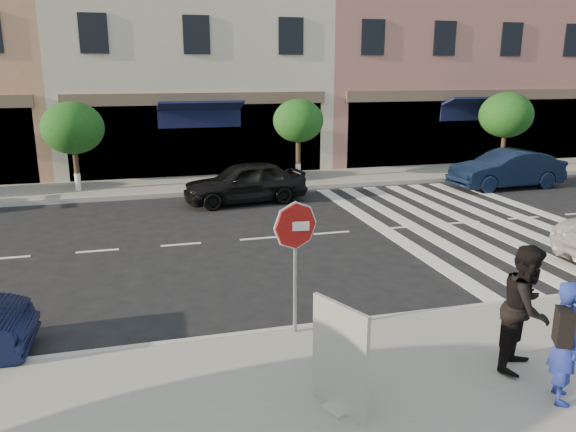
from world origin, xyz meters
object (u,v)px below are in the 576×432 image
Objects in this scene: photographer at (567,342)px; car_far_mid at (245,182)px; poster_board at (340,360)px; car_far_right at (507,169)px; stop_sign at (295,237)px; walker at (526,308)px.

photographer is 0.40× the size of car_far_mid.
photographer is at bearing 1.02° from car_far_mid.
poster_board reaches higher than car_far_mid.
car_far_right is (9.74, -0.16, 0.01)m from car_far_mid.
poster_board is (-0.05, -2.20, -0.92)m from stop_sign.
car_far_right is (10.82, 11.80, -0.15)m from poster_board.
walker is 1.27× the size of poster_board.
poster_board is at bearing -84.41° from stop_sign.
walker is 0.43× the size of car_far_right.
stop_sign is 3.46m from walker.
car_far_mid is 0.95× the size of car_far_right.
photographer is 0.83m from walker.
car_far_right reaches higher than car_far_mid.
stop_sign is 0.52× the size of car_far_right.
walker reaches higher than poster_board.
walker is 2.89m from poster_board.
stop_sign is at bearing 107.62° from walker.
walker is at bearing 26.53° from photographer.
photographer is 0.38× the size of car_far_right.
poster_board is 16.01m from car_far_right.
photographer is at bearing -37.23° from stop_sign.
stop_sign is 1.20× the size of walker.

